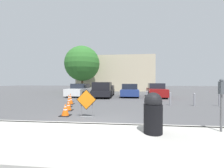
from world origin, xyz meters
The scene contains 21 objects.
ground_plane centered at (0.00, 10.00, 0.00)m, with size 96.00×96.00×0.00m, color #4C4C4F.
sidewalk_strip centered at (0.00, -1.41, 0.07)m, with size 22.01×2.81×0.14m.
curb_lip centered at (0.00, 0.00, 0.07)m, with size 22.01×0.20×0.14m.
road_closed_sign centered at (-0.55, 1.44, 0.68)m, with size 0.93×0.20×1.28m.
traffic_cone_nearest centered at (-1.63, 1.60, 0.29)m, with size 0.48×0.48×0.59m.
traffic_cone_second centered at (-2.01, 2.90, 0.28)m, with size 0.46×0.46×0.58m.
traffic_cone_third centered at (-2.49, 4.13, 0.40)m, with size 0.38×0.38×0.82m.
traffic_cone_fourth centered at (-2.80, 5.26, 0.32)m, with size 0.44×0.44×0.66m.
traffic_cone_fifth centered at (-3.24, 6.30, 0.35)m, with size 0.38×0.38×0.73m.
parked_car_nearest centered at (-4.08, 11.42, 0.66)m, with size 2.09×4.64×1.43m.
pickup_truck centered at (-1.27, 10.79, 0.72)m, with size 2.03×5.57×1.60m.
parked_car_second centered at (1.54, 11.50, 0.65)m, with size 1.94×4.17×1.41m.
parked_car_third centered at (4.35, 11.08, 0.68)m, with size 1.98×4.27×1.48m.
trash_bin centered at (2.07, -0.85, 0.74)m, with size 0.54×0.54×1.18m.
bollard_nearest centered at (2.68, 5.44, 0.53)m, with size 0.12×0.12×1.00m.
bollard_second centered at (4.26, 5.44, 0.47)m, with size 0.12×0.12×0.89m.
bollard_third centered at (5.85, 5.44, 0.46)m, with size 0.12×0.12×0.86m.
bollard_fourth centered at (7.44, 5.44, 0.54)m, with size 0.12×0.12×1.03m.
parking_meter centered at (4.12, -0.48, 1.21)m, with size 0.11×0.15×1.58m.
building_facade_backdrop centered at (-0.97, 23.02, 3.17)m, with size 13.91×5.00×6.34m.
street_tree_behind_lot centered at (-5.68, 17.31, 4.46)m, with size 5.39×5.39×7.16m.
Camera 1 is at (1.34, -5.25, 1.62)m, focal length 24.00 mm.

